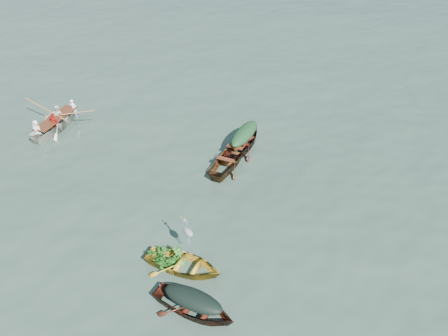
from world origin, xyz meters
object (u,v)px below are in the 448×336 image
object	(u,v)px
green_tarp_boat	(244,147)
open_wooden_boat	(230,164)
dark_covered_boat	(194,311)
yellow_dinghy	(184,269)
heron	(188,236)
rowed_boat	(58,128)

from	to	relation	value
green_tarp_boat	open_wooden_boat	xyz separation A→B (m)	(-1.27, -0.57, 0.00)
dark_covered_boat	open_wooden_boat	size ratio (longest dim) A/B	0.80
dark_covered_boat	green_tarp_boat	xyz separation A→B (m)	(6.57, 5.28, 0.00)
yellow_dinghy	heron	world-z (taller)	heron
rowed_boat	heron	xyz separation A→B (m)	(-0.01, -10.16, 0.86)
rowed_boat	dark_covered_boat	bearing A→B (deg)	143.65
dark_covered_boat	open_wooden_boat	world-z (taller)	open_wooden_boat
open_wooden_boat	rowed_boat	xyz separation A→B (m)	(-4.18, 7.17, 0.00)
yellow_dinghy	dark_covered_boat	size ratio (longest dim) A/B	0.95
rowed_boat	heron	distance (m)	10.19
yellow_dinghy	open_wooden_boat	distance (m)	5.70
dark_covered_boat	rowed_boat	bearing A→B (deg)	61.35
yellow_dinghy	open_wooden_boat	size ratio (longest dim) A/B	0.76
yellow_dinghy	heron	xyz separation A→B (m)	(0.45, 0.31, 0.86)
dark_covered_boat	heron	bearing A→B (deg)	33.90
green_tarp_boat	heron	world-z (taller)	heron
heron	yellow_dinghy	bearing A→B (deg)	-174.81
green_tarp_boat	open_wooden_boat	world-z (taller)	green_tarp_boat
yellow_dinghy	dark_covered_boat	bearing A→B (deg)	-144.57
green_tarp_boat	rowed_boat	world-z (taller)	rowed_boat
yellow_dinghy	rowed_boat	distance (m)	10.48
green_tarp_boat	heron	xyz separation A→B (m)	(-5.46, -3.56, 0.86)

